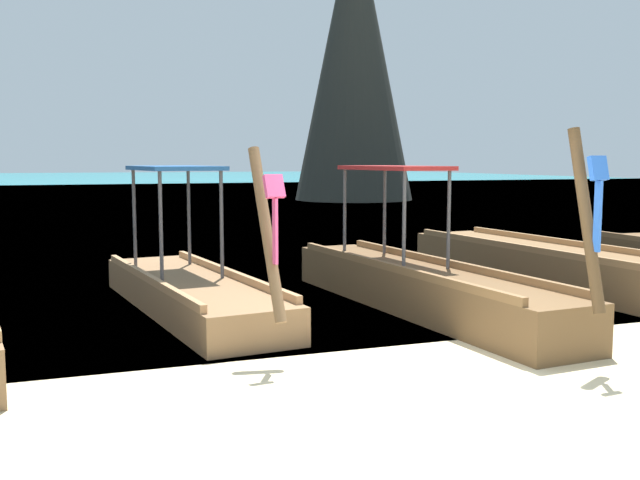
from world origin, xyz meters
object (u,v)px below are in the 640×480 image
at_px(longtail_boat_violet_ribbon, 541,264).
at_px(karst_rock, 356,57).
at_px(longtail_boat_pink_ribbon, 190,289).
at_px(longtail_boat_blue_ribbon, 420,285).

distance_m(longtail_boat_violet_ribbon, karst_rock, 27.46).
xyz_separation_m(longtail_boat_pink_ribbon, longtail_boat_violet_ribbon, (6.04, 0.27, 0.01)).
relative_size(longtail_boat_pink_ribbon, longtail_boat_blue_ribbon, 0.90).
relative_size(longtail_boat_pink_ribbon, karst_rock, 0.37).
bearing_deg(karst_rock, longtail_boat_pink_ribbon, -117.36).
xyz_separation_m(longtail_boat_blue_ribbon, longtail_boat_violet_ribbon, (3.01, 1.30, -0.04)).
height_order(longtail_boat_blue_ribbon, longtail_boat_violet_ribbon, longtail_boat_violet_ribbon).
relative_size(longtail_boat_pink_ribbon, longtail_boat_violet_ribbon, 0.88).
bearing_deg(longtail_boat_pink_ribbon, karst_rock, 62.64).
relative_size(longtail_boat_violet_ribbon, karst_rock, 0.42).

